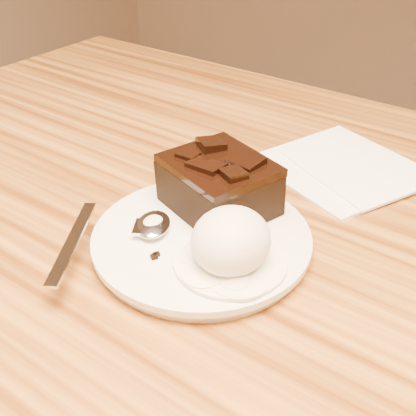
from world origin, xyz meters
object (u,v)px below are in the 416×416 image
Objects in this scene: plate at (202,241)px; ice_cream_scoop at (231,241)px; brownie at (219,188)px; spoon at (153,226)px; napkin at (340,166)px.

plate is 2.87× the size of ice_cream_scoop.
plate is at bearing -74.03° from brownie.
plate is 0.05m from spoon.
napkin is (0.08, 0.24, -0.02)m from spoon.
plate is 0.22m from napkin.
brownie is (-0.01, 0.05, 0.03)m from plate.
ice_cream_scoop is at bearing -22.68° from plate.
napkin is (0.04, 0.22, -0.01)m from plate.
napkin is (-0.00, 0.24, -0.04)m from ice_cream_scoop.
plate is 0.06m from ice_cream_scoop.
napkin is at bearing 40.31° from spoon.
brownie reaches higher than plate.
spoon is at bearing -151.28° from plate.
ice_cream_scoop is at bearing -89.00° from napkin.
brownie is 0.07m from spoon.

